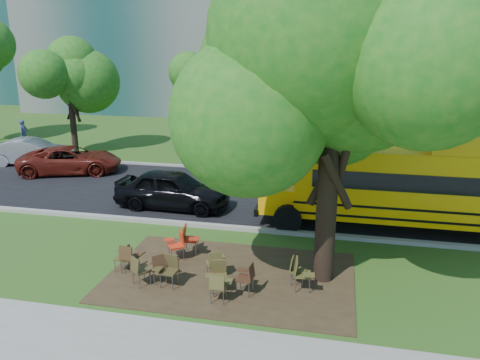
% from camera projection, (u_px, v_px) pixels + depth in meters
% --- Properties ---
extents(ground, '(160.00, 160.00, 0.00)m').
position_uv_depth(ground, '(202.00, 266.00, 14.16)').
color(ground, '#36581B').
rests_on(ground, ground).
extents(dirt_patch, '(7.00, 4.50, 0.03)m').
position_uv_depth(dirt_patch, '(230.00, 276.00, 13.49)').
color(dirt_patch, '#382819').
rests_on(dirt_patch, ground).
extents(asphalt_road, '(80.00, 8.00, 0.04)m').
position_uv_depth(asphalt_road, '(248.00, 195.00, 20.73)').
color(asphalt_road, black).
rests_on(asphalt_road, ground).
extents(kerb_near, '(80.00, 0.25, 0.14)m').
position_uv_depth(kerb_near, '(226.00, 227.00, 16.96)').
color(kerb_near, gray).
rests_on(kerb_near, ground).
extents(kerb_far, '(80.00, 0.25, 0.14)m').
position_uv_depth(kerb_far, '(263.00, 171.00, 24.56)').
color(kerb_far, gray).
rests_on(kerb_far, ground).
extents(bg_tree_0, '(5.20, 5.20, 7.18)m').
position_uv_depth(bg_tree_0, '(69.00, 78.00, 27.54)').
color(bg_tree_0, black).
rests_on(bg_tree_0, ground).
extents(bg_tree_2, '(4.80, 4.80, 6.62)m').
position_uv_depth(bg_tree_2, '(198.00, 82.00, 29.02)').
color(bg_tree_2, black).
rests_on(bg_tree_2, ground).
extents(bg_tree_3, '(5.60, 5.60, 7.84)m').
position_uv_depth(bg_tree_3, '(425.00, 73.00, 24.27)').
color(bg_tree_3, black).
rests_on(bg_tree_3, ground).
extents(main_tree, '(7.20, 7.20, 8.66)m').
position_uv_depth(main_tree, '(332.00, 101.00, 11.97)').
color(main_tree, black).
rests_on(main_tree, ground).
extents(school_bus, '(12.40, 2.83, 3.03)m').
position_uv_depth(school_bus, '(454.00, 185.00, 16.23)').
color(school_bus, '#FEAF08').
rests_on(school_bus, ground).
extents(chair_0, '(0.64, 0.54, 0.91)m').
position_uv_depth(chair_0, '(129.00, 256.00, 13.52)').
color(chair_0, '#442C18').
rests_on(chair_0, ground).
extents(chair_1, '(0.75, 0.59, 0.88)m').
position_uv_depth(chair_1, '(140.00, 268.00, 12.81)').
color(chair_1, '#42381C').
rests_on(chair_1, ground).
extents(chair_2, '(0.62, 0.78, 0.91)m').
position_uv_depth(chair_2, '(159.00, 264.00, 13.00)').
color(chair_2, '#492C1A').
rests_on(chair_2, ground).
extents(chair_3, '(0.62, 0.53, 0.91)m').
position_uv_depth(chair_3, '(169.00, 268.00, 12.82)').
color(chair_3, '#43391D').
rests_on(chair_3, ground).
extents(chair_4, '(0.55, 0.51, 0.85)m').
position_uv_depth(chair_4, '(219.00, 285.00, 11.97)').
color(chair_4, '#4F4922').
rests_on(chair_4, ground).
extents(chair_5, '(0.61, 0.66, 0.89)m').
position_uv_depth(chair_5, '(218.00, 273.00, 12.53)').
color(chair_5, brown).
rests_on(chair_5, ground).
extents(chair_6, '(0.53, 0.63, 0.90)m').
position_uv_depth(chair_6, '(247.00, 275.00, 12.40)').
color(chair_6, '#402416').
rests_on(chair_6, ground).
extents(chair_7, '(0.61, 0.62, 0.94)m').
position_uv_depth(chair_7, '(301.00, 272.00, 12.56)').
color(chair_7, '#4E4B21').
rests_on(chair_7, ground).
extents(chair_8, '(0.48, 0.56, 0.83)m').
position_uv_depth(chair_8, '(124.00, 255.00, 13.67)').
color(chair_8, '#47411E').
rests_on(chair_8, ground).
extents(chair_9, '(0.78, 0.62, 0.93)m').
position_uv_depth(chair_9, '(177.00, 243.00, 14.41)').
color(chair_9, red).
rests_on(chair_9, ground).
extents(chair_10, '(0.64, 0.65, 0.97)m').
position_uv_depth(chair_10, '(189.00, 237.00, 14.77)').
color(chair_10, '#B52C13').
rests_on(chair_10, ground).
extents(chair_11, '(0.58, 0.70, 0.86)m').
position_uv_depth(chair_11, '(215.00, 261.00, 13.26)').
color(chair_11, brown).
rests_on(chair_11, ground).
extents(chair_12, '(0.48, 0.55, 0.82)m').
position_uv_depth(chair_12, '(296.00, 268.00, 12.91)').
color(chair_12, '#48451F').
rests_on(chair_12, ground).
extents(black_car, '(4.71, 2.01, 1.59)m').
position_uv_depth(black_car, '(173.00, 189.00, 18.96)').
color(black_car, black).
rests_on(black_car, ground).
extents(bg_car_silver, '(4.65, 2.45, 1.46)m').
position_uv_depth(bg_car_silver, '(32.00, 152.00, 25.92)').
color(bg_car_silver, '#9E9EA3').
rests_on(bg_car_silver, ground).
extents(bg_car_red, '(5.55, 3.88, 1.41)m').
position_uv_depth(bg_car_red, '(71.00, 160.00, 24.15)').
color(bg_car_red, '#55160E').
rests_on(bg_car_red, ground).
extents(pedestrian_a, '(0.45, 0.68, 1.85)m').
position_uv_depth(pedestrian_a, '(24.00, 134.00, 29.96)').
color(pedestrian_a, navy).
rests_on(pedestrian_a, ground).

